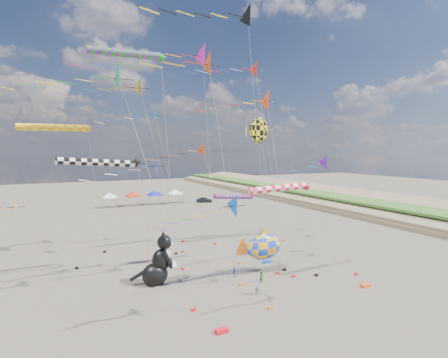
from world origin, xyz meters
TOP-DOWN VIEW (x-y plane):
  - ground at (0.00, 0.00)m, footprint 260.00×260.00m
  - delta_kite_0 at (-6.98, 8.32)m, footprint 14.24×2.36m
  - delta_kite_1 at (-6.28, 3.12)m, footprint 9.45×1.92m
  - delta_kite_2 at (2.38, 15.15)m, footprint 13.60×2.83m
  - delta_kite_3 at (0.80, 7.98)m, footprint 9.67×2.25m
  - delta_kite_4 at (-0.95, 22.39)m, footprint 14.68×3.27m
  - delta_kite_5 at (-20.43, 20.05)m, footprint 10.37×1.78m
  - delta_kite_6 at (6.67, 5.69)m, footprint 8.04×1.69m
  - delta_kite_7 at (-12.23, 5.49)m, footprint 11.42×2.35m
  - delta_kite_8 at (-5.76, 25.67)m, footprint 10.33×1.84m
  - delta_kite_9 at (-8.06, 20.81)m, footprint 12.82×2.53m
  - delta_kite_10 at (-8.66, 14.84)m, footprint 9.23×1.87m
  - delta_kite_11 at (6.34, 19.72)m, footprint 13.12×2.43m
  - delta_kite_12 at (-3.74, 13.93)m, footprint 10.23×1.58m
  - windsock_0 at (6.22, 24.09)m, footprint 7.70×0.68m
  - windsock_1 at (2.11, 7.22)m, footprint 7.94×0.66m
  - windsock_2 at (-12.52, 16.87)m, footprint 9.28×0.70m
  - windsock_3 at (-16.27, 24.97)m, footprint 8.96×0.83m
  - windsock_4 at (-8.93, 20.48)m, footprint 9.63×0.90m
  - angelfish_kite at (2.25, 11.88)m, footprint 3.74×3.02m
  - cat_inflatable at (-8.34, 12.22)m, footprint 4.01×2.66m
  - fish_inflatable at (2.19, 10.42)m, footprint 5.39×2.18m
  - person_adult at (-1.25, 6.00)m, footprint 0.65×0.60m
  - child_green at (0.54, 8.10)m, footprint 0.59×0.48m
  - child_blue at (-1.10, 10.63)m, footprint 0.52×0.66m
  - kite_bag_0 at (8.58, 3.04)m, footprint 0.90×0.44m
  - kite_bag_1 at (4.24, 12.85)m, footprint 0.90×0.44m
  - kite_bag_2 at (-6.82, 1.55)m, footprint 0.90×0.44m
  - tent_row at (1.50, 60.00)m, footprint 19.20×4.20m
  - parked_car at (15.65, 58.00)m, footprint 4.06×2.22m

SIDE VIEW (x-z plane):
  - ground at x=0.00m, z-range 0.00..0.00m
  - kite_bag_0 at x=8.58m, z-range 0.00..0.30m
  - kite_bag_1 at x=4.24m, z-range 0.00..0.30m
  - kite_bag_2 at x=-6.82m, z-range 0.00..0.30m
  - child_blue at x=-1.10m, z-range 0.00..1.04m
  - child_green at x=0.54m, z-range 0.00..1.13m
  - parked_car at x=15.65m, z-range 0.00..1.31m
  - person_adult at x=-1.25m, z-range 0.00..1.49m
  - cat_inflatable at x=-8.34m, z-range 0.00..4.97m
  - fish_inflatable at x=2.19m, z-range 0.32..5.07m
  - tent_row at x=1.50m, z-range 1.25..5.05m
  - windsock_0 at x=6.22m, z-range 2.79..9.13m
  - delta_kite_5 at x=-20.43m, z-range 2.71..10.64m
  - delta_kite_1 at x=-6.28m, z-range 3.49..13.02m
  - windsock_1 at x=2.11m, z-range 4.30..13.68m
  - delta_kite_10 at x=-8.66m, z-range 4.70..16.70m
  - delta_kite_6 at x=6.67m, z-range 4.88..17.08m
  - windsock_2 at x=-12.52m, z-range 5.43..17.13m
  - delta_kite_12 at x=-3.74m, z-range 5.44..18.82m
  - angelfish_kite at x=2.25m, z-range 6.51..22.40m
  - windsock_3 at x=-16.27m, z-range 7.28..22.79m
  - delta_kite_8 at x=-5.76m, z-range 7.69..25.70m
  - delta_kite_3 at x=0.80m, z-range 7.76..26.11m
  - delta_kite_7 at x=-12.23m, z-range 7.98..26.84m
  - delta_kite_0 at x=-6.98m, z-range 8.88..29.66m
  - delta_kite_9 at x=-8.06m, z-range 8.97..29.96m
  - delta_kite_11 at x=6.34m, z-range 10.54..34.64m
  - windsock_4 at x=-8.93m, z-range 11.21..34.70m
  - delta_kite_4 at x=-0.95m, z-range 11.03..36.79m
  - delta_kite_2 at x=2.38m, z-range 12.48..40.78m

